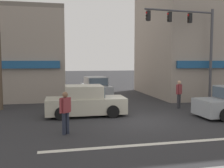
{
  "coord_description": "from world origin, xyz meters",
  "views": [
    {
      "loc": [
        -3.92,
        -11.77,
        2.88
      ],
      "look_at": [
        -0.89,
        2.0,
        1.6
      ],
      "focal_mm": 42.0,
      "sensor_mm": 36.0,
      "label": 1
    }
  ],
  "objects_px": {
    "pedestrian_far_side": "(65,110)",
    "traffic_light_mast": "(194,38)",
    "sedan_approaching_near": "(96,88)",
    "sedan_crossing_center": "(86,102)",
    "pedestrian_mid_crossing": "(179,93)"
  },
  "relations": [
    {
      "from": "pedestrian_far_side",
      "to": "sedan_crossing_center",
      "type": "bearing_deg",
      "value": 70.63
    },
    {
      "from": "pedestrian_mid_crossing",
      "to": "traffic_light_mast",
      "type": "bearing_deg",
      "value": 35.73
    },
    {
      "from": "sedan_crossing_center",
      "to": "pedestrian_mid_crossing",
      "type": "xyz_separation_m",
      "value": [
        5.73,
        0.87,
        0.24
      ]
    },
    {
      "from": "sedan_crossing_center",
      "to": "pedestrian_mid_crossing",
      "type": "height_order",
      "value": "pedestrian_mid_crossing"
    },
    {
      "from": "pedestrian_far_side",
      "to": "traffic_light_mast",
      "type": "bearing_deg",
      "value": 32.12
    },
    {
      "from": "traffic_light_mast",
      "to": "sedan_approaching_near",
      "type": "distance_m",
      "value": 8.28
    },
    {
      "from": "sedan_crossing_center",
      "to": "sedan_approaching_near",
      "type": "height_order",
      "value": "same"
    },
    {
      "from": "pedestrian_far_side",
      "to": "sedan_approaching_near",
      "type": "bearing_deg",
      "value": 74.62
    },
    {
      "from": "sedan_approaching_near",
      "to": "pedestrian_far_side",
      "type": "height_order",
      "value": "pedestrian_far_side"
    },
    {
      "from": "pedestrian_mid_crossing",
      "to": "pedestrian_far_side",
      "type": "distance_m",
      "value": 8.06
    },
    {
      "from": "sedan_approaching_near",
      "to": "traffic_light_mast",
      "type": "bearing_deg",
      "value": -40.92
    },
    {
      "from": "sedan_crossing_center",
      "to": "pedestrian_far_side",
      "type": "relative_size",
      "value": 2.48
    },
    {
      "from": "pedestrian_mid_crossing",
      "to": "pedestrian_far_side",
      "type": "relative_size",
      "value": 1.0
    },
    {
      "from": "traffic_light_mast",
      "to": "pedestrian_mid_crossing",
      "type": "bearing_deg",
      "value": -144.27
    },
    {
      "from": "sedan_crossing_center",
      "to": "pedestrian_far_side",
      "type": "distance_m",
      "value": 3.53
    }
  ]
}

